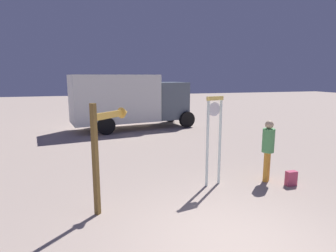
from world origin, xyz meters
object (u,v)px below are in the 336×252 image
object	(u,v)px
person_near_clock	(268,148)
arrow_sign	(107,137)
standing_clock	(214,132)
backpack	(291,178)
box_truck_near	(129,99)

from	to	relation	value
person_near_clock	arrow_sign	bearing A→B (deg)	-174.74
standing_clock	person_near_clock	world-z (taller)	standing_clock
backpack	box_truck_near	world-z (taller)	box_truck_near
backpack	person_near_clock	bearing A→B (deg)	130.79
backpack	box_truck_near	bearing A→B (deg)	106.92
standing_clock	arrow_sign	bearing A→B (deg)	-168.54
person_near_clock	box_truck_near	size ratio (longest dim) A/B	0.25
box_truck_near	person_near_clock	bearing A→B (deg)	-74.67
arrow_sign	standing_clock	bearing A→B (deg)	11.46
person_near_clock	backpack	size ratio (longest dim) A/B	4.32
backpack	box_truck_near	distance (m)	10.01
standing_clock	person_near_clock	xyz separation A→B (m)	(1.56, -0.16, -0.48)
standing_clock	arrow_sign	world-z (taller)	standing_clock
person_near_clock	backpack	distance (m)	0.99
backpack	box_truck_near	size ratio (longest dim) A/B	0.06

